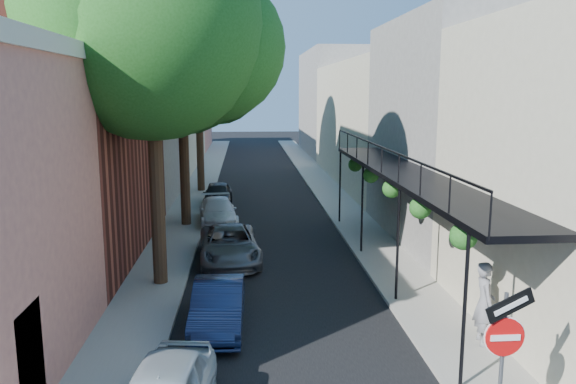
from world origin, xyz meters
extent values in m
cube|color=black|center=(0.00, 30.00, 0.01)|extent=(6.00, 64.00, 0.01)
cube|color=gray|center=(-4.00, 30.00, 0.06)|extent=(2.00, 64.00, 0.12)
cube|color=gray|center=(4.00, 30.00, 0.06)|extent=(2.00, 64.00, 0.12)
cube|color=beige|center=(-5.05, 2.50, 1.20)|extent=(0.10, 1.20, 2.20)
cube|color=gray|center=(-5.02, 14.00, 8.00)|extent=(0.06, 7.00, 4.00)
cube|color=gray|center=(-9.00, 26.00, 4.50)|extent=(8.00, 12.00, 9.00)
cube|color=beige|center=(-9.00, 40.00, 5.00)|extent=(8.00, 16.00, 10.00)
cube|color=tan|center=(-9.00, 54.00, 4.00)|extent=(8.00, 12.00, 8.00)
cube|color=gray|center=(9.00, 15.00, 4.50)|extent=(8.00, 10.00, 9.00)
cube|color=beige|center=(9.00, 30.00, 4.00)|extent=(8.00, 20.00, 8.00)
cube|color=gray|center=(9.00, 48.00, 5.00)|extent=(8.00, 16.00, 10.00)
cube|color=black|center=(4.20, 10.00, 3.50)|extent=(2.00, 16.00, 0.15)
cube|color=black|center=(3.25, 10.00, 4.38)|extent=(0.05, 16.00, 0.05)
cylinder|color=black|center=(3.30, 3.00, 1.81)|extent=(0.08, 0.08, 3.40)
cylinder|color=black|center=(3.30, 18.00, 1.81)|extent=(0.08, 0.08, 3.40)
sphere|color=#1C4F16|center=(3.60, 4.00, 3.05)|extent=(0.60, 0.60, 0.60)
sphere|color=#1C4F16|center=(3.60, 10.00, 3.05)|extent=(0.60, 0.60, 0.60)
sphere|color=#1C4F16|center=(3.60, 16.00, 3.05)|extent=(0.60, 0.60, 0.60)
cylinder|color=#595B60|center=(3.15, 1.00, 1.45)|extent=(0.07, 0.07, 2.90)
cylinder|color=red|center=(3.15, 0.96, 2.15)|extent=(0.66, 0.04, 0.66)
cube|color=white|center=(3.15, 0.93, 2.15)|extent=(0.50, 0.02, 0.10)
cylinder|color=white|center=(3.15, 0.98, 2.15)|extent=(0.70, 0.02, 0.70)
cube|color=black|center=(3.20, 0.95, 2.70)|extent=(0.89, 0.15, 0.58)
cube|color=white|center=(3.20, 0.92, 2.70)|extent=(0.60, 0.10, 0.31)
cylinder|color=#312113|center=(-3.80, 10.00, 3.50)|extent=(0.44, 0.44, 7.00)
sphere|color=#1C4F16|center=(-3.80, 10.00, 8.02)|extent=(6.80, 6.80, 6.80)
sphere|color=#1C4F16|center=(-2.10, 11.02, 7.52)|extent=(4.76, 4.76, 4.76)
cylinder|color=#312113|center=(-3.80, 18.00, 3.15)|extent=(0.44, 0.44, 6.30)
sphere|color=#1C4F16|center=(-3.80, 18.00, 7.20)|extent=(6.00, 6.00, 6.00)
sphere|color=#1C4F16|center=(-2.30, 18.90, 6.70)|extent=(4.20, 4.20, 4.20)
cylinder|color=#312113|center=(-3.80, 27.00, 3.67)|extent=(0.44, 0.44, 7.35)
sphere|color=#1C4F16|center=(-3.80, 27.00, 8.40)|extent=(7.00, 7.00, 7.00)
sphere|color=#1C4F16|center=(-2.05, 28.05, 7.90)|extent=(4.90, 4.90, 4.90)
imported|color=#152042|center=(-1.81, 6.59, 0.61)|extent=(1.37, 3.73, 1.22)
imported|color=#585A60|center=(-1.67, 12.43, 0.63)|extent=(2.43, 4.69, 1.26)
imported|color=white|center=(-2.36, 18.40, 0.59)|extent=(2.09, 4.23, 1.18)
imported|color=black|center=(-2.57, 22.61, 0.64)|extent=(1.53, 3.76, 1.28)
imported|color=slate|center=(4.60, 4.96, 1.13)|extent=(0.57, 0.79, 2.03)
camera|label=1|loc=(-1.05, -7.36, 6.11)|focal=35.00mm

